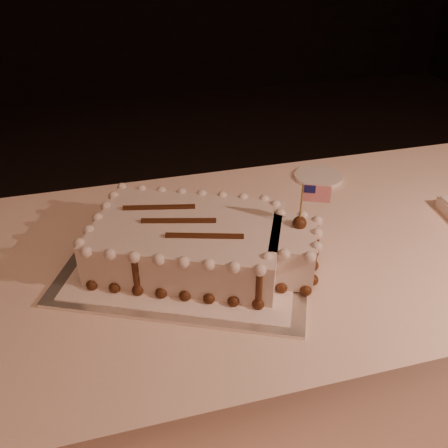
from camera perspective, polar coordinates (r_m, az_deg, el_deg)
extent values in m
cube|color=#FFD9C5|center=(1.39, 0.98, -15.76)|extent=(2.40, 0.80, 0.75)
cube|color=silver|center=(1.11, -4.01, -4.19)|extent=(0.64, 0.57, 0.01)
cube|color=white|center=(1.10, -4.02, -3.98)|extent=(0.57, 0.52, 0.00)
cube|color=silver|center=(1.08, -4.12, -1.95)|extent=(0.46, 0.40, 0.09)
cube|color=silver|center=(1.05, 7.82, -3.10)|extent=(0.15, 0.17, 0.09)
sphere|color=#482512|center=(1.05, -14.86, -6.75)|extent=(0.02, 0.02, 0.02)
sphere|color=#482512|center=(1.03, -12.38, -7.10)|extent=(0.02, 0.02, 0.02)
sphere|color=#482512|center=(1.02, -9.82, -7.46)|extent=(0.02, 0.02, 0.02)
sphere|color=#482512|center=(1.01, -7.19, -7.81)|extent=(0.02, 0.02, 0.02)
sphere|color=#482512|center=(1.00, -4.48, -8.15)|extent=(0.02, 0.02, 0.02)
sphere|color=#482512|center=(0.99, -1.72, -8.48)|extent=(0.02, 0.02, 0.02)
sphere|color=#482512|center=(0.98, 1.08, -8.79)|extent=(0.02, 0.02, 0.02)
sphere|color=#482512|center=(0.98, 3.93, -9.09)|extent=(0.02, 0.02, 0.02)
sphere|color=#482512|center=(1.01, 4.71, -7.68)|extent=(0.02, 0.02, 0.02)
sphere|color=#482512|center=(1.02, 6.59, -7.24)|extent=(0.02, 0.02, 0.02)
sphere|color=#482512|center=(1.02, 9.32, -7.49)|extent=(0.02, 0.02, 0.02)
sphere|color=#482512|center=(1.05, 10.10, -6.31)|extent=(0.02, 0.02, 0.02)
sphere|color=#482512|center=(1.08, 10.15, -4.72)|extent=(0.02, 0.02, 0.02)
sphere|color=#482512|center=(1.12, 10.20, -3.23)|extent=(0.02, 0.02, 0.02)
sphere|color=#482512|center=(1.14, 8.62, -2.60)|extent=(0.02, 0.02, 0.02)
sphere|color=#482512|center=(1.14, 6.19, -2.38)|extent=(0.02, 0.02, 0.02)
sphere|color=#482512|center=(1.17, 5.69, -1.33)|extent=(0.02, 0.02, 0.02)
sphere|color=#482512|center=(1.18, 4.43, -0.66)|extent=(0.02, 0.02, 0.02)
sphere|color=#482512|center=(1.19, 2.11, -0.45)|extent=(0.02, 0.02, 0.02)
sphere|color=#482512|center=(1.19, -0.19, -0.23)|extent=(0.02, 0.02, 0.02)
sphere|color=#482512|center=(1.20, -2.46, -0.02)|extent=(0.02, 0.02, 0.02)
sphere|color=#482512|center=(1.21, -4.70, 0.19)|extent=(0.02, 0.02, 0.02)
sphere|color=#482512|center=(1.22, -6.90, 0.39)|extent=(0.02, 0.02, 0.02)
sphere|color=#482512|center=(1.24, -9.06, 0.59)|extent=(0.02, 0.02, 0.02)
sphere|color=#482512|center=(1.25, -11.17, 0.78)|extent=(0.02, 0.02, 0.02)
sphere|color=#482512|center=(1.22, -12.07, -0.25)|extent=(0.02, 0.02, 0.02)
sphere|color=#482512|center=(1.18, -12.86, -1.50)|extent=(0.02, 0.02, 0.02)
sphere|color=#482512|center=(1.15, -13.70, -2.84)|extent=(0.02, 0.02, 0.02)
sphere|color=#482512|center=(1.11, -14.60, -4.26)|extent=(0.02, 0.02, 0.02)
sphere|color=#482512|center=(1.08, -15.56, -5.77)|extent=(0.02, 0.02, 0.02)
sphere|color=silver|center=(1.00, -15.51, -3.11)|extent=(0.02, 0.02, 0.02)
sphere|color=silver|center=(0.98, -12.94, -3.42)|extent=(0.02, 0.02, 0.02)
sphere|color=silver|center=(0.97, -10.27, -3.74)|extent=(0.02, 0.02, 0.02)
sphere|color=silver|center=(0.96, -7.52, -4.06)|extent=(0.02, 0.02, 0.02)
sphere|color=silver|center=(0.94, -4.70, -4.38)|extent=(0.02, 0.02, 0.02)
sphere|color=silver|center=(0.93, -1.81, -4.69)|extent=(0.02, 0.02, 0.02)
sphere|color=silver|center=(0.93, 1.14, -4.99)|extent=(0.02, 0.02, 0.02)
sphere|color=silver|center=(0.92, 4.12, -5.29)|extent=(0.02, 0.02, 0.02)
sphere|color=silver|center=(0.95, 4.93, -3.92)|extent=(0.02, 0.02, 0.02)
sphere|color=silver|center=(0.97, 6.89, -3.51)|extent=(0.02, 0.02, 0.02)
sphere|color=silver|center=(0.97, 9.75, -3.77)|extent=(0.02, 0.02, 0.02)
sphere|color=silver|center=(1.00, 10.55, -2.64)|extent=(0.02, 0.02, 0.02)
sphere|color=silver|center=(1.04, 10.58, -1.11)|extent=(0.02, 0.02, 0.02)
sphere|color=silver|center=(1.08, 10.62, 0.31)|extent=(0.02, 0.02, 0.02)
sphere|color=silver|center=(1.09, 8.97, 0.92)|extent=(0.02, 0.02, 0.02)
sphere|color=silver|center=(1.09, 6.44, 1.15)|extent=(0.02, 0.02, 0.02)
sphere|color=silver|center=(1.12, 5.91, 2.15)|extent=(0.02, 0.02, 0.02)
sphere|color=silver|center=(1.14, 4.60, 2.79)|extent=(0.02, 0.02, 0.02)
sphere|color=silver|center=(1.15, 2.19, 2.99)|extent=(0.02, 0.02, 0.02)
sphere|color=silver|center=(1.15, -0.20, 3.20)|extent=(0.02, 0.02, 0.02)
sphere|color=silver|center=(1.16, -2.56, 3.39)|extent=(0.02, 0.02, 0.02)
sphere|color=silver|center=(1.17, -4.88, 3.58)|extent=(0.02, 0.02, 0.02)
sphere|color=silver|center=(1.18, -7.16, 3.75)|extent=(0.02, 0.02, 0.02)
sphere|color=silver|center=(1.20, -9.40, 3.92)|extent=(0.02, 0.02, 0.02)
sphere|color=silver|center=(1.21, -11.58, 4.08)|extent=(0.02, 0.02, 0.02)
sphere|color=silver|center=(1.18, -12.52, 3.10)|extent=(0.02, 0.02, 0.02)
sphere|color=silver|center=(1.14, -13.35, 1.91)|extent=(0.02, 0.02, 0.02)
sphere|color=silver|center=(1.10, -14.25, 0.64)|extent=(0.02, 0.02, 0.02)
sphere|color=silver|center=(1.07, -15.20, -0.73)|extent=(0.02, 0.02, 0.02)
sphere|color=silver|center=(1.03, -16.22, -2.19)|extent=(0.02, 0.02, 0.02)
cylinder|color=#482512|center=(0.99, -10.03, -5.73)|extent=(0.01, 0.01, 0.09)
sphere|color=#482512|center=(1.02, -9.83, -7.37)|extent=(0.02, 0.02, 0.02)
cylinder|color=#482512|center=(0.95, 4.02, -7.33)|extent=(0.01, 0.01, 0.09)
sphere|color=#482512|center=(0.97, 3.93, -9.00)|extent=(0.02, 0.02, 0.02)
cylinder|color=#482512|center=(1.06, 10.35, -3.03)|extent=(0.01, 0.01, 0.09)
sphere|color=#482512|center=(1.08, 10.16, -4.63)|extent=(0.02, 0.02, 0.02)
cylinder|color=#482512|center=(1.16, 4.51, 0.95)|extent=(0.01, 0.01, 0.09)
sphere|color=#482512|center=(1.18, 4.43, -0.58)|extent=(0.02, 0.02, 0.02)
cylinder|color=#482512|center=(1.20, -7.03, 1.97)|extent=(0.01, 0.01, 0.09)
sphere|color=#482512|center=(1.22, -6.91, 0.47)|extent=(0.02, 0.02, 0.02)
cylinder|color=#482512|center=(1.13, -13.95, -1.21)|extent=(0.01, 0.01, 0.09)
sphere|color=#482512|center=(1.15, -13.71, -2.76)|extent=(0.02, 0.02, 0.02)
cube|color=#482512|center=(1.10, -7.43, 1.93)|extent=(0.16, 0.05, 0.01)
cube|color=#482512|center=(1.05, -5.21, 0.40)|extent=(0.16, 0.05, 0.01)
cube|color=#482512|center=(1.00, -2.24, -1.34)|extent=(0.15, 0.06, 0.01)
sphere|color=#482512|center=(1.05, 8.62, 0.10)|extent=(0.03, 0.03, 0.03)
cylinder|color=#A17B45|center=(1.03, 8.78, 1.76)|extent=(0.00, 0.00, 0.11)
cube|color=red|center=(1.01, 10.59, 3.42)|extent=(0.05, 0.03, 0.04)
cube|color=navy|center=(1.00, 9.79, 4.00)|extent=(0.02, 0.01, 0.02)
cylinder|color=white|center=(1.47, 10.72, 5.33)|extent=(0.14, 0.14, 0.01)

